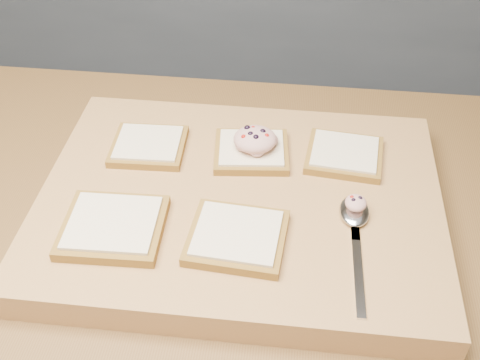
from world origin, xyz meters
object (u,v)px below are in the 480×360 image
(bread_far_center, at_px, (251,151))
(tuna_salad_dollop, at_px, (255,139))
(cutting_board, at_px, (240,205))
(spoon, at_px, (355,219))

(bread_far_center, distance_m, tuna_salad_dollop, 0.02)
(cutting_board, relative_size, bread_far_center, 4.71)
(cutting_board, bearing_deg, bread_far_center, 85.36)
(cutting_board, relative_size, spoon, 2.77)
(cutting_board, height_order, spoon, spoon)
(tuna_salad_dollop, xyz_separation_m, spoon, (0.15, -0.13, -0.02))
(bread_far_center, xyz_separation_m, spoon, (0.15, -0.13, -0.00))
(spoon, bearing_deg, cutting_board, 166.09)
(cutting_board, xyz_separation_m, spoon, (0.16, -0.04, 0.03))
(tuna_salad_dollop, bearing_deg, bread_far_center, 175.70)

